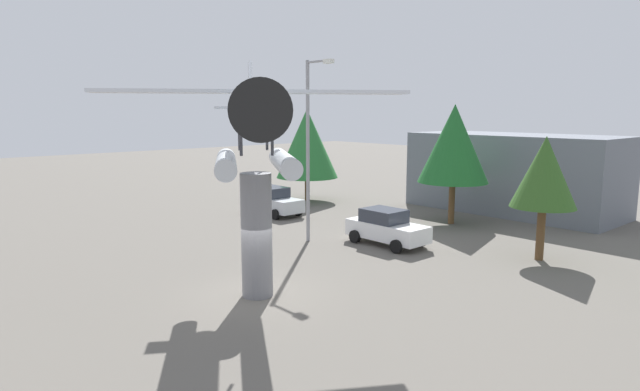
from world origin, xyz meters
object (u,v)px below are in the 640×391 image
storefront_building (513,173)px  tree_west (307,143)px  floatplane_monument (255,125)px  tree_center_back (544,173)px  streetlight_primary (310,140)px  tree_east (454,144)px  car_near_silver (273,201)px  car_mid_white (386,227)px  display_pedestal (257,235)px

storefront_building → tree_west: 14.28m
floatplane_monument → tree_center_back: size_ratio=1.71×
streetlight_primary → tree_east: streetlight_primary is taller
car_near_silver → tree_center_back: tree_center_back is taller
storefront_building → tree_east: size_ratio=1.90×
floatplane_monument → streetlight_primary: size_ratio=1.05×
tree_west → tree_east: (11.78, 1.06, 0.46)m
tree_center_back → floatplane_monument: bearing=-109.8°
car_mid_white → tree_east: (-0.80, 6.63, 3.80)m
streetlight_primary → car_near_silver: bearing=157.5°
floatplane_monument → car_mid_white: bearing=134.4°
floatplane_monument → tree_west: bearing=166.8°
streetlight_primary → storefront_building: size_ratio=0.68×
car_near_silver → tree_west: (-2.58, 5.04, 3.34)m
display_pedestal → streetlight_primary: size_ratio=0.49×
floatplane_monument → tree_center_back: bearing=102.3°
tree_west → tree_east: bearing=5.2°
car_mid_white → streetlight_primary: streetlight_primary is taller
floatplane_monument → tree_east: size_ratio=1.35×
display_pedestal → streetlight_primary: (-4.86, 6.69, 2.93)m
storefront_building → floatplane_monument: bearing=-83.7°
tree_center_back → storefront_building: bearing=124.5°
storefront_building → tree_east: tree_east is taller
car_near_silver → storefront_building: bearing=52.5°
display_pedestal → car_near_silver: 15.31m
car_near_silver → tree_west: size_ratio=0.63×
streetlight_primary → storefront_building: bearing=80.6°
car_mid_white → streetlight_primary: size_ratio=0.47×
tree_center_back → car_mid_white: bearing=-154.6°
floatplane_monument → tree_west: size_ratio=1.40×
car_near_silver → floatplane_monument: bearing=-38.9°
tree_west → storefront_building: bearing=31.3°
tree_east → car_mid_white: bearing=-83.1°
storefront_building → tree_center_back: 12.11m
car_near_silver → tree_center_back: (16.35, 2.49, 3.02)m
floatplane_monument → tree_east: 16.07m
storefront_building → tree_east: (-0.34, -6.30, 2.15)m
floatplane_monument → car_near_silver: size_ratio=2.24×
car_near_silver → tree_east: tree_east is taller
car_near_silver → storefront_building: (9.54, 12.41, 1.64)m
floatplane_monument → car_mid_white: 10.70m
car_mid_white → streetlight_primary: (-2.99, -2.38, 4.26)m
car_near_silver → storefront_building: size_ratio=0.32×
streetlight_primary → tree_west: (-9.59, 7.95, -0.92)m
floatplane_monument → car_mid_white: floatplane_monument is taller
car_mid_white → tree_east: 7.69m
car_near_silver → tree_east: (9.19, 6.11, 3.80)m
tree_west → tree_east: tree_east is taller
streetlight_primary → tree_east: size_ratio=1.29×
tree_east → tree_west: bearing=-174.8°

